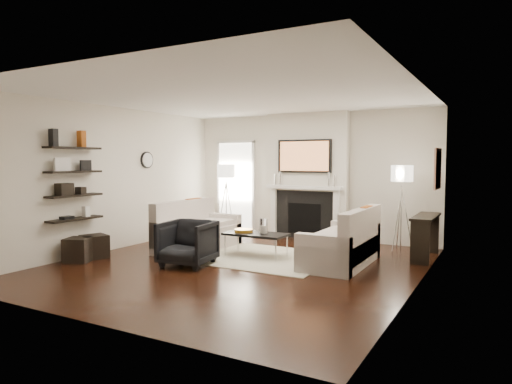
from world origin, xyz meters
The scene contains 71 objects.
room_envelope centered at (0.00, 0.00, 1.35)m, with size 6.00×6.00×6.00m.
chimney_breast centered at (0.00, 2.88, 1.35)m, with size 1.80×0.25×2.70m, color silver.
fireplace_surround centered at (0.00, 2.74, 0.52)m, with size 1.30×0.02×1.04m, color black.
firebox centered at (0.00, 2.73, 0.45)m, with size 0.75×0.02×0.65m, color black.
mantel_pilaster_l centered at (-0.72, 2.71, 0.55)m, with size 0.12×0.08×1.10m, color white.
mantel_pilaster_r centered at (0.72, 2.71, 0.55)m, with size 0.12×0.08×1.10m, color white.
mantel_shelf centered at (0.00, 2.69, 1.12)m, with size 1.70×0.18×0.07m, color white.
tv_body centered at (0.00, 2.71, 1.78)m, with size 1.20×0.06×0.70m, color black.
tv_screen centered at (0.00, 2.68, 1.78)m, with size 1.10×0.01×0.62m, color #BF723F.
candlestick_l_tall centered at (-0.55, 2.70, 1.30)m, with size 0.04×0.04×0.30m, color silver.
candlestick_l_short centered at (-0.68, 2.70, 1.27)m, with size 0.04×0.04×0.24m, color silver.
candlestick_r_tall centered at (0.55, 2.70, 1.30)m, with size 0.04×0.04×0.30m, color silver.
candlestick_r_short centered at (0.68, 2.70, 1.27)m, with size 0.04×0.04×0.24m, color silver.
hallway_panel centered at (-1.85, 2.98, 1.05)m, with size 0.90×0.02×2.10m, color white.
door_trim_l centered at (-2.33, 2.96, 1.05)m, with size 0.06×0.06×2.16m, color white.
door_trim_r centered at (-1.37, 2.96, 1.05)m, with size 0.06×0.06×2.16m, color white.
door_trim_top centered at (-1.85, 2.96, 2.13)m, with size 1.02×0.06×0.06m, color white.
rug centered at (-0.04, 0.70, 0.01)m, with size 2.60×2.00×0.01m, color beige.
loveseat_left_base centered at (-1.34, 0.76, 0.21)m, with size 0.85×1.80×0.42m, color beige.
loveseat_left_back centered at (-1.67, 0.76, 0.53)m, with size 0.18×1.80×0.80m, color beige.
loveseat_left_arm_n centered at (-1.34, -0.05, 0.30)m, with size 0.85×0.18×0.60m, color beige.
loveseat_left_arm_s centered at (-1.34, 1.57, 0.30)m, with size 0.85×0.18×0.60m, color beige.
loveseat_left_cushion centered at (-1.29, 0.76, 0.47)m, with size 0.63×1.44×0.10m, color beige.
pillow_left_orange centered at (-1.67, 1.06, 0.73)m, with size 0.10×0.42×0.42m, color #994912.
pillow_left_charcoal centered at (-1.67, 0.46, 0.72)m, with size 0.10×0.40×0.40m, color black.
loveseat_right_base centered at (1.43, 0.86, 0.21)m, with size 0.85×1.80×0.42m, color beige.
loveseat_right_back centered at (1.76, 0.86, 0.53)m, with size 0.18×1.80×0.80m, color beige.
loveseat_right_arm_n centered at (1.43, 0.05, 0.30)m, with size 0.85×0.18×0.60m, color beige.
loveseat_right_arm_s centered at (1.43, 1.67, 0.30)m, with size 0.85×0.18×0.60m, color beige.
loveseat_right_cushion centered at (1.38, 0.86, 0.47)m, with size 0.63×1.44×0.10m, color beige.
pillow_right_orange centered at (1.76, 1.16, 0.73)m, with size 0.10×0.42×0.42m, color #994912.
pillow_right_charcoal centered at (1.76, 0.56, 0.72)m, with size 0.10×0.40×0.40m, color black.
coffee_table centered at (-0.06, 0.70, 0.40)m, with size 1.10×0.55×0.04m, color black.
coffee_leg_nw centered at (-0.56, 0.48, 0.19)m, with size 0.02×0.02×0.38m, color silver.
coffee_leg_ne centered at (0.44, 0.48, 0.19)m, with size 0.02×0.02×0.38m, color silver.
coffee_leg_sw centered at (-0.56, 0.92, 0.19)m, with size 0.02×0.02×0.38m, color silver.
coffee_leg_se centered at (0.44, 0.92, 0.19)m, with size 0.02×0.02×0.38m, color silver.
hurricane_glass centered at (0.09, 0.70, 0.56)m, with size 0.15×0.15×0.26m, color white.
hurricane_candle centered at (0.09, 0.70, 0.50)m, with size 0.09×0.09×0.14m, color white.
copper_bowl centered at (-0.31, 0.70, 0.45)m, with size 0.33×0.33×0.06m, color #C68421.
armchair centered at (-0.70, -0.41, 0.40)m, with size 0.77×0.72×0.80m, color black.
lamp_left_post centered at (-1.85, 2.54, 0.60)m, with size 0.02×0.02×1.20m, color silver.
lamp_left_shade centered at (-1.85, 2.54, 1.45)m, with size 0.40×0.40×0.30m, color white.
lamp_left_leg_a centered at (-1.74, 2.54, 0.60)m, with size 0.02×0.02×1.25m, color silver.
lamp_left_leg_b centered at (-1.91, 2.63, 0.60)m, with size 0.02×0.02×1.25m, color silver.
lamp_left_leg_c centered at (-1.91, 2.44, 0.60)m, with size 0.02×0.02×1.25m, color silver.
lamp_right_post centered at (2.05, 2.52, 0.60)m, with size 0.02×0.02×1.20m, color silver.
lamp_right_shade centered at (2.05, 2.52, 1.45)m, with size 0.40×0.40×0.30m, color white.
lamp_right_leg_a centered at (2.16, 2.52, 0.60)m, with size 0.02×0.02×1.25m, color silver.
lamp_right_leg_b centered at (2.00, 2.62, 0.60)m, with size 0.02×0.02×1.25m, color silver.
lamp_right_leg_c centered at (1.99, 2.43, 0.60)m, with size 0.02×0.02×1.25m, color silver.
console_top centered at (2.57, 1.98, 0.73)m, with size 0.35×1.20×0.04m, color black.
console_leg_n centered at (2.57, 1.43, 0.35)m, with size 0.30×0.04×0.71m, color black.
console_leg_s centered at (2.57, 2.53, 0.35)m, with size 0.30×0.04×0.71m, color black.
wall_art centered at (2.73, 2.05, 1.55)m, with size 0.03×0.70×0.70m, color #A47052.
shelf_bottom centered at (-2.62, -1.00, 0.70)m, with size 0.25×1.00×0.04m, color black.
shelf_lower centered at (-2.62, -1.00, 1.10)m, with size 0.25×1.00×0.04m, color black.
shelf_upper centered at (-2.62, -1.00, 1.50)m, with size 0.25×1.00×0.04m, color black.
shelf_top centered at (-2.62, -1.00, 1.90)m, with size 0.25×1.00×0.04m, color black.
decor_magfile_a centered at (-2.62, -1.37, 2.06)m, with size 0.12×0.10×0.28m, color black.
decor_magfile_b centered at (-2.62, -0.82, 2.06)m, with size 0.12×0.10×0.28m, color #994912.
decor_frame_a centered at (-2.62, -1.22, 1.63)m, with size 0.04×0.30×0.22m, color white.
decor_frame_b centered at (-2.62, -0.75, 1.61)m, with size 0.04×0.22×0.18m, color black.
decor_wine_rack centered at (-2.62, -1.20, 1.22)m, with size 0.18×0.25×0.20m, color black.
decor_box_small centered at (-2.62, -0.87, 1.18)m, with size 0.15×0.12×0.12m, color black.
decor_books centered at (-2.62, -1.16, 0.74)m, with size 0.14×0.20×0.05m, color black.
decor_box_tall centered at (-2.62, -0.77, 0.81)m, with size 0.10×0.10×0.18m, color white.
clock_rim centered at (-2.73, 0.90, 1.70)m, with size 0.34×0.34×0.04m, color black.
clock_face centered at (-2.71, 0.90, 1.70)m, with size 0.29×0.29×0.01m, color white.
ottoman_near centered at (-2.47, -0.74, 0.20)m, with size 0.40×0.40×0.40m, color black.
ottoman_far centered at (-2.47, -1.07, 0.20)m, with size 0.40×0.40×0.40m, color black.
Camera 1 is at (3.77, -6.23, 1.70)m, focal length 32.00 mm.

